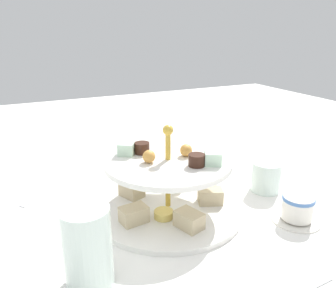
{
  "coord_description": "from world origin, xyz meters",
  "views": [
    {
      "loc": [
        0.54,
        -0.26,
        0.35
      ],
      "look_at": [
        0.0,
        0.0,
        0.14
      ],
      "focal_mm": 36.29,
      "sensor_mm": 36.0,
      "label": 1
    }
  ],
  "objects": [
    {
      "name": "butter_knife_left",
      "position": [
        -0.2,
        -0.2,
        0.0
      ],
      "size": [
        0.13,
        0.13,
        0.0
      ],
      "primitive_type": "cube",
      "rotation": [
        0.0,
        0.0,
        5.5
      ],
      "color": "silver",
      "rests_on": "ground_plane"
    },
    {
      "name": "water_glass_short_left",
      "position": [
        0.02,
        0.23,
        0.03
      ],
      "size": [
        0.06,
        0.06,
        0.07
      ],
      "primitive_type": "cylinder",
      "color": "silver",
      "rests_on": "ground_plane"
    },
    {
      "name": "teacup_with_saucer",
      "position": [
        0.14,
        0.2,
        0.02
      ],
      "size": [
        0.09,
        0.09,
        0.05
      ],
      "color": "white",
      "rests_on": "ground_plane"
    },
    {
      "name": "water_glass_tall_right",
      "position": [
        0.14,
        -0.19,
        0.06
      ],
      "size": [
        0.07,
        0.07,
        0.12
      ],
      "primitive_type": "cylinder",
      "color": "silver",
      "rests_on": "ground_plane"
    },
    {
      "name": "ground_plane",
      "position": [
        0.0,
        0.0,
        0.0
      ],
      "size": [
        2.4,
        2.4,
        0.0
      ],
      "primitive_type": "plane",
      "color": "white"
    },
    {
      "name": "tiered_serving_stand",
      "position": [
        0.0,
        -0.0,
        0.05
      ],
      "size": [
        0.3,
        0.3,
        0.18
      ],
      "color": "white",
      "rests_on": "ground_plane"
    },
    {
      "name": "water_glass_mid_back",
      "position": [
        -0.17,
        0.13,
        0.04
      ],
      "size": [
        0.06,
        0.06,
        0.08
      ],
      "primitive_type": "cylinder",
      "color": "silver",
      "rests_on": "ground_plane"
    }
  ]
}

